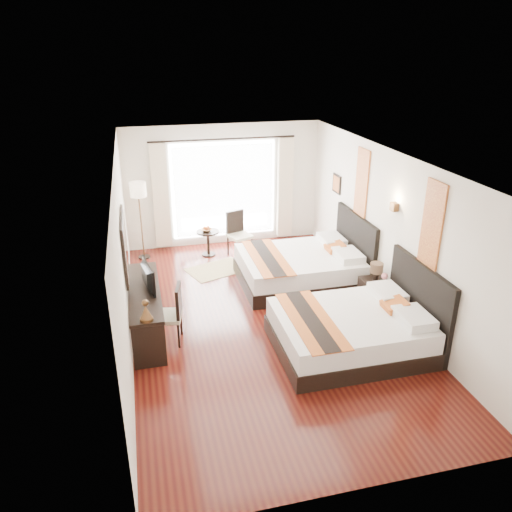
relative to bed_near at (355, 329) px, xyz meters
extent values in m
cube|color=#380C0A|center=(-1.14, 1.21, -0.34)|extent=(4.50, 7.50, 0.01)
cube|color=white|center=(-1.14, 1.21, 2.45)|extent=(4.50, 7.50, 0.02)
cube|color=silver|center=(1.10, 1.21, 1.06)|extent=(0.01, 7.50, 2.80)
cube|color=silver|center=(-3.39, 1.21, 1.06)|extent=(0.01, 7.50, 2.80)
cube|color=silver|center=(-1.14, 4.96, 1.06)|extent=(4.50, 0.01, 2.80)
cube|color=silver|center=(-1.14, -2.53, 1.06)|extent=(4.50, 0.01, 2.80)
cube|color=white|center=(-1.14, 4.94, 0.96)|extent=(2.40, 0.02, 2.20)
cube|color=white|center=(-1.14, 4.88, 0.96)|extent=(2.30, 0.02, 2.10)
cube|color=beige|center=(-2.59, 4.84, 0.94)|extent=(0.35, 0.14, 2.35)
cube|color=beige|center=(0.31, 4.84, 0.94)|extent=(0.35, 0.14, 2.35)
cube|color=maroon|center=(1.09, 0.00, 1.61)|extent=(0.03, 0.50, 1.35)
cube|color=maroon|center=(1.09, 2.42, 1.61)|extent=(0.03, 0.50, 1.35)
cube|color=#4E341C|center=(1.05, 1.06, 1.58)|extent=(0.10, 0.14, 0.14)
cube|color=black|center=(-3.36, 1.32, 1.21)|extent=(0.04, 1.25, 0.95)
cube|color=white|center=(-3.34, 1.32, 1.21)|extent=(0.01, 1.12, 0.82)
cube|color=black|center=(-0.11, 0.00, -0.20)|extent=(2.25, 1.76, 0.27)
cube|color=silver|center=(-0.11, 0.00, 0.10)|extent=(2.19, 1.72, 0.33)
cube|color=black|center=(1.06, 0.00, 0.32)|extent=(0.08, 1.76, 1.32)
cube|color=#A6571A|center=(-0.74, 0.00, 0.27)|extent=(0.60, 1.82, 0.02)
cube|color=black|center=(-0.13, 2.42, -0.20)|extent=(2.29, 1.79, 0.28)
cube|color=silver|center=(-0.13, 2.42, 0.11)|extent=(2.23, 1.75, 0.33)
cube|color=black|center=(1.06, 2.42, 0.33)|extent=(0.08, 1.79, 1.34)
cube|color=#A6571A|center=(-0.77, 2.42, 0.28)|extent=(0.61, 1.85, 0.02)
cube|color=black|center=(0.88, 1.06, -0.06)|extent=(0.47, 0.58, 0.56)
cylinder|color=black|center=(0.89, 1.15, 0.26)|extent=(0.10, 0.10, 0.19)
cylinder|color=#3A291B|center=(0.89, 1.15, 0.44)|extent=(0.23, 0.23, 0.18)
imported|color=black|center=(0.91, 0.89, 0.22)|extent=(0.14, 0.14, 0.13)
cube|color=black|center=(-3.13, 1.32, 0.04)|extent=(0.50, 2.20, 0.76)
imported|color=black|center=(-3.11, 1.34, 0.63)|extent=(0.22, 0.76, 0.44)
cube|color=beige|center=(-2.82, 0.89, 0.12)|extent=(0.54, 0.54, 0.06)
cube|color=black|center=(-2.62, 0.85, 0.39)|extent=(0.14, 0.43, 0.51)
cylinder|color=black|center=(-3.07, 4.45, -0.32)|extent=(0.26, 0.26, 0.03)
cylinder|color=#4E341C|center=(-3.07, 4.45, 0.42)|extent=(0.03, 0.03, 1.47)
cylinder|color=beige|center=(-3.07, 4.45, 1.23)|extent=(0.35, 0.35, 0.30)
cylinder|color=black|center=(-1.65, 4.26, -0.05)|extent=(0.50, 0.50, 0.58)
imported|color=#452C18|center=(-1.68, 4.24, 0.27)|extent=(0.31, 0.31, 0.06)
cube|color=beige|center=(-0.96, 4.07, 0.13)|extent=(0.60, 0.60, 0.06)
cube|color=black|center=(-1.03, 4.26, 0.41)|extent=(0.43, 0.20, 0.52)
cube|color=tan|center=(-1.60, 3.42, -0.33)|extent=(1.40, 1.17, 0.01)
camera|label=1|loc=(-3.09, -6.11, 4.10)|focal=35.00mm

